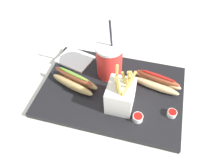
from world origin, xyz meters
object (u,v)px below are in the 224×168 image
at_px(hot_dog_1, 75,81).
at_px(ketchup_cup_1, 172,113).
at_px(soda_cup, 109,60).
at_px(ketchup_cup_2, 138,118).
at_px(napkin_stack, 75,59).
at_px(hot_dog_2, 157,82).
at_px(fries_basket, 121,96).

distance_m(hot_dog_1, ketchup_cup_1, 0.35).
relative_size(hot_dog_1, ketchup_cup_1, 5.86).
xyz_separation_m(soda_cup, ketchup_cup_2, (0.14, -0.17, -0.06)).
height_order(soda_cup, ketchup_cup_2, soda_cup).
bearing_deg(ketchup_cup_2, soda_cup, 128.85).
xyz_separation_m(hot_dog_1, napkin_stack, (-0.05, 0.12, -0.02)).
distance_m(soda_cup, hot_dog_2, 0.18).
distance_m(hot_dog_1, hot_dog_2, 0.29).
bearing_deg(napkin_stack, hot_dog_2, -9.29).
height_order(hot_dog_2, ketchup_cup_1, hot_dog_2).
bearing_deg(ketchup_cup_2, fries_basket, 147.86).
relative_size(fries_basket, hot_dog_2, 0.97).
xyz_separation_m(soda_cup, ketchup_cup_1, (0.24, -0.13, -0.06)).
bearing_deg(fries_basket, ketchup_cup_1, 0.82).
height_order(fries_basket, ketchup_cup_2, fries_basket).
bearing_deg(soda_cup, napkin_stack, 167.07).
height_order(soda_cup, ketchup_cup_1, soda_cup).
bearing_deg(soda_cup, ketchup_cup_2, -51.15).
bearing_deg(napkin_stack, fries_basket, -36.32).
xyz_separation_m(soda_cup, fries_basket, (0.07, -0.13, -0.02)).
relative_size(hot_dog_1, napkin_stack, 1.41).
distance_m(fries_basket, ketchup_cup_1, 0.18).
height_order(soda_cup, hot_dog_1, soda_cup).
bearing_deg(napkin_stack, ketchup_cup_2, -35.40).
bearing_deg(hot_dog_1, hot_dog_2, 13.80).
xyz_separation_m(hot_dog_2, ketchup_cup_2, (-0.04, -0.15, -0.01)).
bearing_deg(hot_dog_2, ketchup_cup_1, -59.03).
bearing_deg(ketchup_cup_1, fries_basket, -179.18).
height_order(ketchup_cup_2, napkin_stack, ketchup_cup_2).
distance_m(ketchup_cup_1, napkin_stack, 0.43).
bearing_deg(hot_dog_2, napkin_stack, 170.71).
distance_m(fries_basket, hot_dog_2, 0.16).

